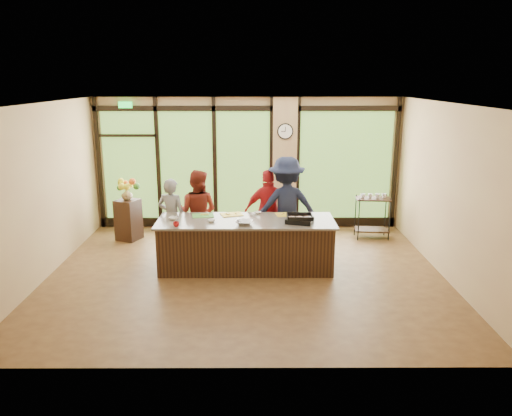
{
  "coord_description": "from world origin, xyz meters",
  "views": [
    {
      "loc": [
        0.15,
        -8.36,
        3.4
      ],
      "look_at": [
        0.18,
        0.4,
        1.12
      ],
      "focal_mm": 35.0,
      "sensor_mm": 36.0,
      "label": 1
    }
  ],
  "objects_px": {
    "flower_stand": "(128,220)",
    "roasting_pan": "(300,221)",
    "island_base": "(246,245)",
    "cook_left": "(172,218)",
    "cook_right": "(286,206)",
    "bar_cart": "(373,211)"
  },
  "relations": [
    {
      "from": "cook_right",
      "to": "flower_stand",
      "type": "xyz_separation_m",
      "value": [
        -3.35,
        0.89,
        -0.53
      ]
    },
    {
      "from": "roasting_pan",
      "to": "bar_cart",
      "type": "height_order",
      "value": "roasting_pan"
    },
    {
      "from": "flower_stand",
      "to": "cook_left",
      "type": "bearing_deg",
      "value": -19.85
    },
    {
      "from": "island_base",
      "to": "bar_cart",
      "type": "distance_m",
      "value": 3.27
    },
    {
      "from": "flower_stand",
      "to": "roasting_pan",
      "type": "bearing_deg",
      "value": -5.3
    },
    {
      "from": "island_base",
      "to": "bar_cart",
      "type": "height_order",
      "value": "bar_cart"
    },
    {
      "from": "island_base",
      "to": "bar_cart",
      "type": "relative_size",
      "value": 3.12
    },
    {
      "from": "flower_stand",
      "to": "bar_cart",
      "type": "relative_size",
      "value": 0.89
    },
    {
      "from": "island_base",
      "to": "cook_right",
      "type": "relative_size",
      "value": 1.6
    },
    {
      "from": "cook_left",
      "to": "flower_stand",
      "type": "bearing_deg",
      "value": -26.59
    },
    {
      "from": "island_base",
      "to": "bar_cart",
      "type": "bearing_deg",
      "value": 33.31
    },
    {
      "from": "roasting_pan",
      "to": "cook_right",
      "type": "bearing_deg",
      "value": 117.72
    },
    {
      "from": "island_base",
      "to": "cook_right",
      "type": "height_order",
      "value": "cook_right"
    },
    {
      "from": "island_base",
      "to": "flower_stand",
      "type": "height_order",
      "value": "flower_stand"
    },
    {
      "from": "cook_left",
      "to": "bar_cart",
      "type": "distance_m",
      "value": 4.33
    },
    {
      "from": "cook_left",
      "to": "cook_right",
      "type": "xyz_separation_m",
      "value": [
        2.23,
        0.15,
        0.19
      ]
    },
    {
      "from": "cook_left",
      "to": "cook_right",
      "type": "height_order",
      "value": "cook_right"
    },
    {
      "from": "bar_cart",
      "to": "cook_right",
      "type": "bearing_deg",
      "value": -148.37
    },
    {
      "from": "cook_right",
      "to": "bar_cart",
      "type": "height_order",
      "value": "cook_right"
    },
    {
      "from": "island_base",
      "to": "roasting_pan",
      "type": "distance_m",
      "value": 1.11
    },
    {
      "from": "flower_stand",
      "to": "island_base",
      "type": "bearing_deg",
      "value": -10.76
    },
    {
      "from": "island_base",
      "to": "flower_stand",
      "type": "xyz_separation_m",
      "value": [
        -2.57,
        1.71,
        0.0
      ]
    }
  ]
}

